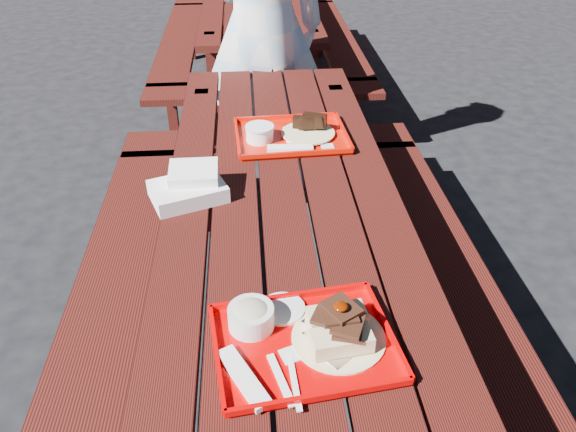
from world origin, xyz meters
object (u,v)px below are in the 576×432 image
object	(u,v)px
picnic_table_far	(257,20)
far_tray	(290,135)
picnic_table_near	(284,256)
near_tray	(302,332)
person	(262,28)

from	to	relation	value
picnic_table_far	far_tray	size ratio (longest dim) A/B	5.62
picnic_table_near	near_tray	size ratio (longest dim) A/B	5.54
near_tray	far_tray	size ratio (longest dim) A/B	1.01
far_tray	person	distance (m)	0.92
picnic_table_far	picnic_table_near	bearing A→B (deg)	-90.00
picnic_table_far	near_tray	xyz separation A→B (m)	(0.00, -3.35, 0.22)
near_tray	person	world-z (taller)	person
far_tray	person	world-z (taller)	person
near_tray	far_tray	world-z (taller)	near_tray
picnic_table_far	person	bearing A→B (deg)	-90.51
picnic_table_far	near_tray	world-z (taller)	near_tray
picnic_table_near	near_tray	bearing A→B (deg)	-89.90
picnic_table_near	person	size ratio (longest dim) A/B	1.33
far_tray	picnic_table_far	bearing A→B (deg)	91.27
person	near_tray	bearing A→B (deg)	80.18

